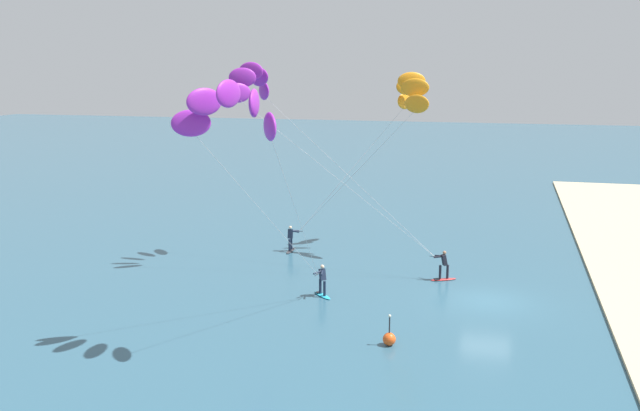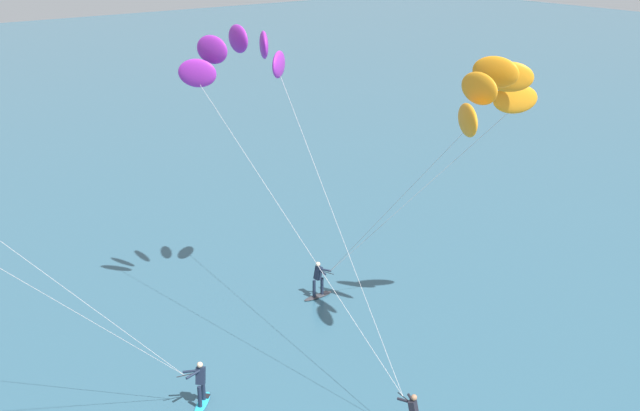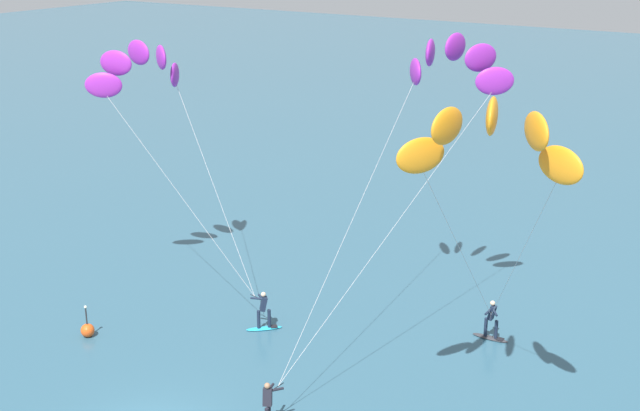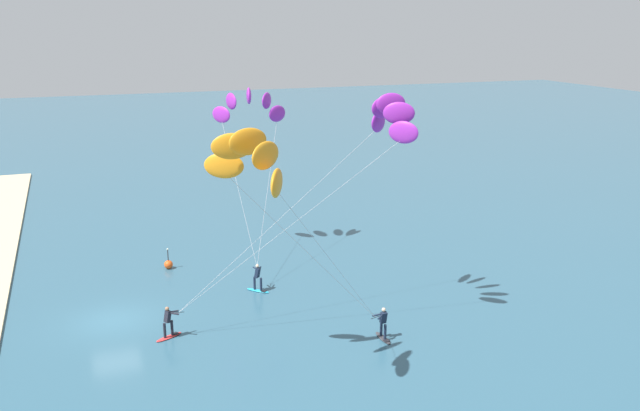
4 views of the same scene
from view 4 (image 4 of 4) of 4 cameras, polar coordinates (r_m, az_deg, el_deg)
name	(u,v)px [view 4 (image 4 of 4)]	position (r m, az deg, el deg)	size (l,w,h in m)	color
ground_plane	(114,321)	(38.60, -16.78, -9.15)	(240.00, 240.00, 0.00)	#2D566B
kitesurfer_nearshore	(380,125)	(34.96, 5.04, 6.65)	(4.89, 13.18, 11.95)	red
kitesurfer_mid_water	(255,167)	(27.77, -5.41, 3.22)	(5.75, 8.87, 11.36)	#333338
kitesurfer_far_out	(249,112)	(45.98, -5.89, 7.73)	(9.69, 5.00, 11.18)	#23ADD1
marker_buoy	(168,264)	(45.28, -12.49, -4.79)	(0.56, 0.56, 1.38)	#EA5119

